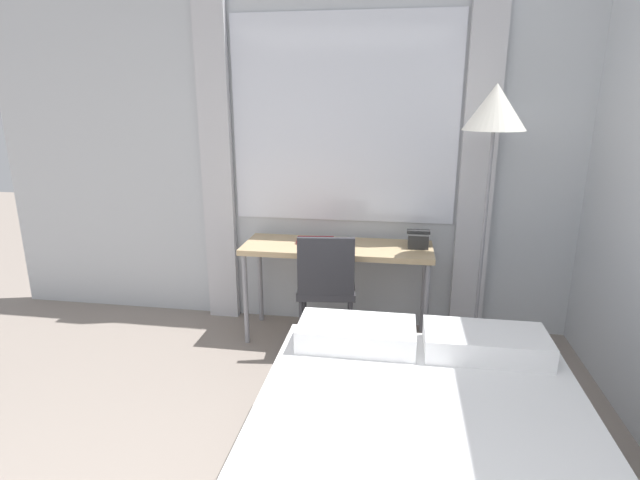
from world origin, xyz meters
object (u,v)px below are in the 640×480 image
object	(u,v)px
desk_chair	(326,284)
telephone	(418,239)
book	(315,240)
standing_lamp	(494,125)
desk	(337,254)

from	to	relation	value
desk_chair	telephone	size ratio (longest dim) A/B	5.41
telephone	book	world-z (taller)	telephone
standing_lamp	telephone	distance (m)	0.93
telephone	book	distance (m)	0.75
standing_lamp	desk	bearing A→B (deg)	172.98
book	desk	bearing A→B (deg)	-21.04
desk	telephone	size ratio (longest dim) A/B	8.39
desk_chair	standing_lamp	size ratio (longest dim) A/B	0.48
desk	telephone	distance (m)	0.59
telephone	book	bearing A→B (deg)	179.44
desk_chair	telephone	distance (m)	0.74
standing_lamp	telephone	size ratio (longest dim) A/B	11.30
desk	standing_lamp	world-z (taller)	standing_lamp
desk_chair	book	world-z (taller)	desk_chair
telephone	desk_chair	bearing A→B (deg)	-153.94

